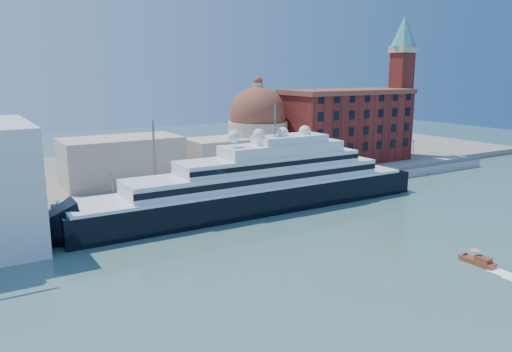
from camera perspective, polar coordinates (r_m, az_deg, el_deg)
ground at (r=95.65m, az=7.27°, el=-7.03°), size 400.00×400.00×0.00m
quay at (r=122.52m, az=-2.67°, el=-2.12°), size 180.00×10.00×2.50m
land at (r=158.94m, az=-9.81°, el=0.88°), size 260.00×72.00×2.00m
quay_fence at (r=118.27m, az=-1.63°, el=-1.70°), size 180.00×0.10×1.20m
superyacht at (r=110.49m, az=-1.72°, el=-1.77°), size 92.82×12.87×27.74m
water_taxi at (r=89.93m, az=24.07°, el=-8.82°), size 1.91×5.70×2.71m
warehouse at (r=164.75m, az=10.29°, el=5.74°), size 43.00×19.00×23.25m
campanile at (r=180.74m, az=16.28°, el=10.75°), size 8.40×8.40×47.00m
church at (r=144.27m, az=-5.03°, el=3.89°), size 66.00×18.00×25.50m
lamp_posts at (r=113.73m, az=-7.89°, el=1.12°), size 120.80×2.40×18.00m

